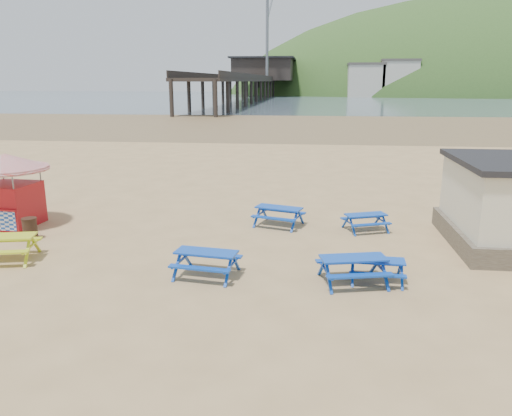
# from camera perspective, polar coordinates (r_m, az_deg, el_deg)

# --- Properties ---
(ground) EXTENTS (400.00, 400.00, 0.00)m
(ground) POSITION_cam_1_polar(r_m,az_deg,el_deg) (18.18, 0.67, -4.25)
(ground) COLOR tan
(ground) RESTS_ON ground
(wet_sand) EXTENTS (400.00, 400.00, 0.00)m
(wet_sand) POSITION_cam_1_polar(r_m,az_deg,el_deg) (72.40, 5.17, 9.67)
(wet_sand) COLOR brown
(wet_sand) RESTS_ON ground
(sea) EXTENTS (400.00, 400.00, 0.00)m
(sea) POSITION_cam_1_polar(r_m,az_deg,el_deg) (187.24, 6.10, 12.46)
(sea) COLOR #4A5C6A
(sea) RESTS_ON ground
(picnic_table_blue_b) EXTENTS (2.24, 2.01, 0.79)m
(picnic_table_blue_b) POSITION_cam_1_polar(r_m,az_deg,el_deg) (20.50, 2.62, -0.96)
(picnic_table_blue_b) COLOR #153B9B
(picnic_table_blue_b) RESTS_ON ground
(picnic_table_blue_c) EXTENTS (1.97, 1.78, 0.68)m
(picnic_table_blue_c) POSITION_cam_1_polar(r_m,az_deg,el_deg) (20.29, 12.40, -1.61)
(picnic_table_blue_c) COLOR #153B9B
(picnic_table_blue_c) RESTS_ON ground
(picnic_table_blue_d) EXTENTS (2.07, 1.76, 0.79)m
(picnic_table_blue_d) POSITION_cam_1_polar(r_m,az_deg,el_deg) (15.35, -5.67, -6.33)
(picnic_table_blue_d) COLOR #153B9B
(picnic_table_blue_d) RESTS_ON ground
(picnic_table_blue_e) EXTENTS (2.22, 1.95, 0.80)m
(picnic_table_blue_e) POSITION_cam_1_polar(r_m,az_deg,el_deg) (15.02, 11.02, -6.97)
(picnic_table_blue_e) COLOR #153B9B
(picnic_table_blue_e) RESTS_ON ground
(picnic_table_blue_f) EXTENTS (1.69, 1.39, 0.68)m
(picnic_table_blue_f) POSITION_cam_1_polar(r_m,az_deg,el_deg) (15.34, 13.60, -6.92)
(picnic_table_blue_f) COLOR #153B9B
(picnic_table_blue_f) RESTS_ON ground
(picnic_table_yellow) EXTENTS (2.36, 2.06, 0.86)m
(picnic_table_yellow) POSITION_cam_1_polar(r_m,az_deg,el_deg) (18.50, -26.90, -4.12)
(picnic_table_yellow) COLOR #9ACB19
(picnic_table_yellow) RESTS_ON ground
(ice_cream_kiosk) EXTENTS (3.58, 3.58, 2.98)m
(ice_cream_kiosk) POSITION_cam_1_polar(r_m,az_deg,el_deg) (22.53, -26.49, 2.80)
(ice_cream_kiosk) COLOR #A71218
(ice_cream_kiosk) RESTS_ON ground
(litter_bin) EXTENTS (0.56, 0.56, 0.82)m
(litter_bin) POSITION_cam_1_polar(r_m,az_deg,el_deg) (20.57, -24.42, -2.14)
(litter_bin) COLOR #372017
(litter_bin) RESTS_ON ground
(pier) EXTENTS (24.00, 220.00, 39.29)m
(pier) POSITION_cam_1_polar(r_m,az_deg,el_deg) (196.37, 0.75, 14.21)
(pier) COLOR black
(pier) RESTS_ON ground
(headland_town) EXTENTS (264.00, 144.00, 108.00)m
(headland_town) POSITION_cam_1_polar(r_m,az_deg,el_deg) (262.60, 26.50, 9.41)
(headland_town) COLOR #2D4C1E
(headland_town) RESTS_ON ground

